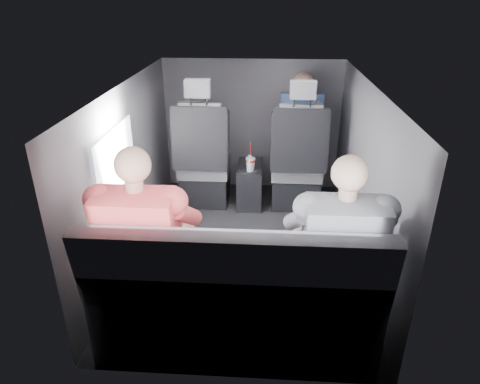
# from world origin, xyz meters

# --- Properties ---
(floor) EXTENTS (2.60, 2.60, 0.00)m
(floor) POSITION_xyz_m (0.00, 0.00, 0.00)
(floor) COLOR black
(floor) RESTS_ON ground
(ceiling) EXTENTS (2.60, 2.60, 0.00)m
(ceiling) POSITION_xyz_m (0.00, 0.00, 1.35)
(ceiling) COLOR #B2B2AD
(ceiling) RESTS_ON panel_back
(panel_left) EXTENTS (0.02, 2.60, 1.35)m
(panel_left) POSITION_xyz_m (-0.90, 0.00, 0.68)
(panel_left) COLOR #56565B
(panel_left) RESTS_ON floor
(panel_right) EXTENTS (0.02, 2.60, 1.35)m
(panel_right) POSITION_xyz_m (0.90, 0.00, 0.68)
(panel_right) COLOR #56565B
(panel_right) RESTS_ON floor
(panel_front) EXTENTS (1.80, 0.02, 1.35)m
(panel_front) POSITION_xyz_m (0.00, 1.30, 0.68)
(panel_front) COLOR #56565B
(panel_front) RESTS_ON floor
(panel_back) EXTENTS (1.80, 0.02, 1.35)m
(panel_back) POSITION_xyz_m (0.00, -1.30, 0.68)
(panel_back) COLOR #56565B
(panel_back) RESTS_ON floor
(side_window) EXTENTS (0.02, 0.75, 0.42)m
(side_window) POSITION_xyz_m (-0.88, -0.30, 0.90)
(side_window) COLOR white
(side_window) RESTS_ON panel_left
(seatbelt) EXTENTS (0.35, 0.11, 0.59)m
(seatbelt) POSITION_xyz_m (0.45, 0.67, 0.80)
(seatbelt) COLOR black
(seatbelt) RESTS_ON front_seat_right
(front_seat_left) EXTENTS (0.52, 0.58, 1.26)m
(front_seat_left) POSITION_xyz_m (-0.45, 0.84, 0.40)
(front_seat_left) COLOR black
(front_seat_left) RESTS_ON floor
(front_seat_right) EXTENTS (0.52, 0.58, 1.26)m
(front_seat_right) POSITION_xyz_m (0.45, 0.84, 0.40)
(front_seat_right) COLOR black
(front_seat_right) RESTS_ON floor
(center_console) EXTENTS (0.24, 0.48, 0.41)m
(center_console) POSITION_xyz_m (0.00, 0.88, 0.20)
(center_console) COLOR black
(center_console) RESTS_ON floor
(rear_bench) EXTENTS (1.60, 0.57, 0.92)m
(rear_bench) POSITION_xyz_m (0.00, -1.06, 0.31)
(rear_bench) COLOR #55555A
(rear_bench) RESTS_ON floor
(soda_cup) EXTENTS (0.09, 0.09, 0.27)m
(soda_cup) POSITION_xyz_m (0.01, 0.76, 0.47)
(soda_cup) COLOR white
(soda_cup) RESTS_ON center_console
(water_bottle) EXTENTS (0.06, 0.06, 0.16)m
(water_bottle) POSITION_xyz_m (0.00, 0.74, 0.47)
(water_bottle) COLOR #ADD3EB
(water_bottle) RESTS_ON center_console
(laptop_white) EXTENTS (0.38, 0.39, 0.24)m
(laptop_white) POSITION_xyz_m (-0.48, -0.75, 0.63)
(laptop_white) COLOR silver
(laptop_white) RESTS_ON passenger_rear_left
(laptop_black) EXTENTS (0.36, 0.37, 0.22)m
(laptop_black) POSITION_xyz_m (0.50, -0.78, 0.63)
(laptop_black) COLOR black
(laptop_black) RESTS_ON passenger_rear_right
(passenger_rear_left) EXTENTS (0.53, 0.64, 1.26)m
(passenger_rear_left) POSITION_xyz_m (-0.51, -0.97, 0.64)
(passenger_rear_left) COLOR #36353A
(passenger_rear_left) RESTS_ON rear_bench
(passenger_rear_right) EXTENTS (0.52, 0.63, 1.25)m
(passenger_rear_right) POSITION_xyz_m (0.56, -0.97, 0.64)
(passenger_rear_right) COLOR navy
(passenger_rear_right) RESTS_ON rear_bench
(passenger_front_right) EXTENTS (0.40, 0.40, 0.83)m
(passenger_front_right) POSITION_xyz_m (0.48, 1.10, 0.75)
(passenger_front_right) COLOR navy
(passenger_front_right) RESTS_ON front_seat_right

